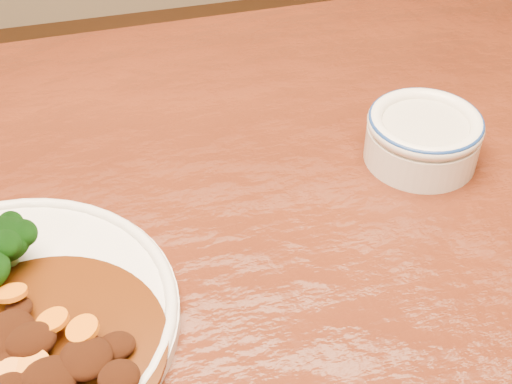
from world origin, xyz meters
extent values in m
cube|color=#511E0E|center=(0.00, 0.00, 0.73)|extent=(1.51, 0.92, 0.04)
cylinder|color=white|center=(-0.18, -0.04, 0.76)|extent=(0.29, 0.29, 0.01)
cylinder|color=#699F52|center=(-0.16, 0.02, 0.77)|extent=(0.01, 0.01, 0.02)
ellipsoid|color=black|center=(-0.16, 0.02, 0.79)|extent=(0.04, 0.04, 0.04)
cylinder|color=#461E07|center=(-0.14, -0.09, 0.77)|extent=(0.20, 0.20, 0.00)
ellipsoid|color=black|center=(-0.16, -0.05, 0.78)|extent=(0.02, 0.02, 0.01)
ellipsoid|color=black|center=(-0.15, -0.12, 0.77)|extent=(0.02, 0.02, 0.01)
ellipsoid|color=black|center=(-0.16, -0.07, 0.78)|extent=(0.04, 0.04, 0.02)
ellipsoid|color=black|center=(-0.15, -0.09, 0.78)|extent=(0.03, 0.03, 0.02)
ellipsoid|color=black|center=(-0.17, -0.08, 0.78)|extent=(0.04, 0.04, 0.02)
ellipsoid|color=black|center=(-0.11, -0.11, 0.78)|extent=(0.04, 0.04, 0.02)
ellipsoid|color=black|center=(-0.14, -0.12, 0.78)|extent=(0.04, 0.04, 0.02)
ellipsoid|color=black|center=(-0.09, -0.14, 0.78)|extent=(0.03, 0.03, 0.02)
ellipsoid|color=black|center=(-0.15, -0.09, 0.78)|extent=(0.04, 0.03, 0.02)
ellipsoid|color=black|center=(-0.09, -0.10, 0.77)|extent=(0.03, 0.03, 0.01)
ellipsoid|color=black|center=(-0.17, -0.09, 0.77)|extent=(0.03, 0.03, 0.01)
cylinder|color=orange|center=(-0.13, -0.07, 0.78)|extent=(0.04, 0.04, 0.01)
cylinder|color=orange|center=(-0.11, -0.09, 0.79)|extent=(0.03, 0.03, 0.01)
cylinder|color=orange|center=(-0.16, -0.11, 0.78)|extent=(0.03, 0.03, 0.02)
cylinder|color=orange|center=(-0.16, -0.04, 0.79)|extent=(0.03, 0.03, 0.01)
cylinder|color=orange|center=(-0.15, -0.11, 0.78)|extent=(0.03, 0.03, 0.01)
cylinder|color=white|center=(0.25, 0.08, 0.77)|extent=(0.12, 0.12, 0.04)
cylinder|color=beige|center=(0.25, 0.08, 0.79)|extent=(0.09, 0.09, 0.01)
torus|color=white|center=(0.25, 0.08, 0.80)|extent=(0.12, 0.12, 0.02)
torus|color=navy|center=(0.25, 0.08, 0.80)|extent=(0.12, 0.12, 0.01)
camera|label=1|loc=(-0.07, -0.45, 1.22)|focal=50.00mm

